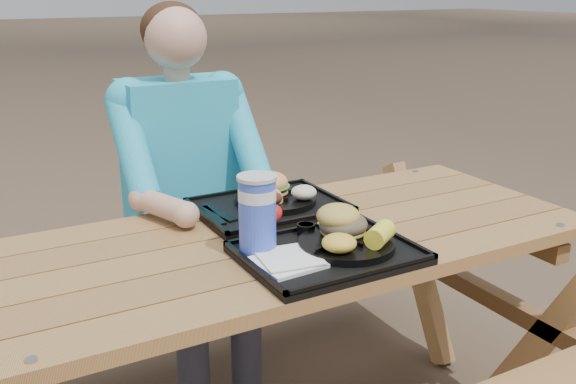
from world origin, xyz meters
TOP-DOWN VIEW (x-y plane):
  - picnic_table at (0.00, 0.00)m, footprint 1.80×1.49m
  - tray_near at (0.01, -0.20)m, footprint 0.45×0.35m
  - tray_far at (0.05, 0.21)m, footprint 0.45×0.35m
  - plate_near at (0.07, -0.20)m, footprint 0.26×0.26m
  - plate_far at (0.08, 0.22)m, footprint 0.26×0.26m
  - napkin_stack at (-0.12, -0.22)m, footprint 0.16×0.16m
  - soda_cup at (-0.15, -0.11)m, footprint 0.10×0.10m
  - condiment_bbq at (0.02, -0.07)m, footprint 0.05×0.05m
  - condiment_mustard at (0.08, -0.07)m, footprint 0.04×0.04m
  - sandwich at (0.09, -0.15)m, footprint 0.13×0.13m
  - mac_cheese at (0.01, -0.25)m, footprint 0.09×0.09m
  - corn_cob at (0.13, -0.26)m, footprint 0.13×0.13m
  - cutlery_far at (-0.13, 0.21)m, footprint 0.05×0.18m
  - burger at (0.07, 0.26)m, footprint 0.12×0.12m
  - baked_beans at (0.02, 0.16)m, footprint 0.10×0.10m
  - potato_salad at (0.14, 0.16)m, footprint 0.08×0.08m
  - diner at (-0.10, 0.60)m, footprint 0.48×0.84m

SIDE VIEW (x-z plane):
  - picnic_table at x=0.00m, z-range 0.00..0.75m
  - diner at x=-0.10m, z-range 0.00..1.28m
  - tray_near at x=0.01m, z-range 0.75..0.77m
  - tray_far at x=0.05m, z-range 0.75..0.77m
  - cutlery_far at x=-0.13m, z-range 0.77..0.78m
  - napkin_stack at x=-0.12m, z-range 0.77..0.79m
  - plate_near at x=0.07m, z-range 0.77..0.79m
  - plate_far at x=0.08m, z-range 0.77..0.79m
  - condiment_mustard at x=0.08m, z-range 0.77..0.80m
  - condiment_bbq at x=0.02m, z-range 0.77..0.80m
  - baked_beans at x=0.02m, z-range 0.79..0.83m
  - mac_cheese at x=0.01m, z-range 0.79..0.84m
  - potato_salad at x=0.14m, z-range 0.79..0.84m
  - corn_cob at x=0.13m, z-range 0.79..0.85m
  - burger at x=0.07m, z-range 0.79..0.90m
  - sandwich at x=0.09m, z-range 0.79..0.92m
  - soda_cup at x=-0.15m, z-range 0.77..0.97m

